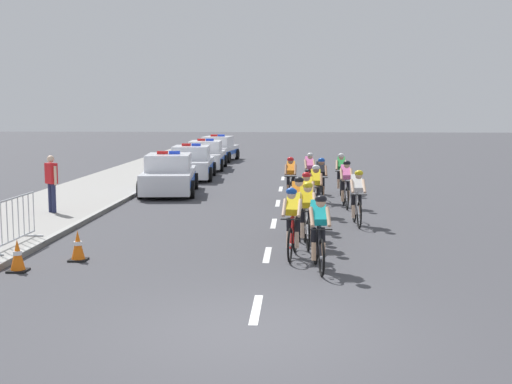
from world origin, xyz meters
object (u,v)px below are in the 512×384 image
at_px(cyclist_third, 307,213).
at_px(police_car_furthest, 218,150).
at_px(cyclist_fourth, 298,206).
at_px(police_car_third, 206,156).
at_px(cyclist_sixth, 357,197).
at_px(police_car_second, 192,164).
at_px(cyclist_twelfth, 341,173).
at_px(spectator_closest, 51,180).
at_px(cyclist_ninth, 291,178).
at_px(cyclist_tenth, 321,179).
at_px(cyclist_eighth, 346,183).
at_px(cyclist_fifth, 307,199).
at_px(cyclist_seventh, 316,189).
at_px(traffic_cone_near, 78,246).
at_px(crowd_barrier_middle, 13,222).
at_px(traffic_cone_mid, 18,256).
at_px(police_car_nearest, 169,175).
at_px(cyclist_eleventh, 309,172).
at_px(cyclist_lead, 319,231).
at_px(cyclist_second, 293,221).

height_order(cyclist_third, police_car_furthest, police_car_furthest).
bearing_deg(cyclist_fourth, police_car_third, 104.51).
bearing_deg(cyclist_sixth, police_car_second, 118.25).
bearing_deg(cyclist_twelfth, cyclist_sixth, -90.00).
bearing_deg(police_car_second, spectator_closest, -102.65).
relative_size(cyclist_ninth, cyclist_tenth, 1.00).
relative_size(cyclist_eighth, police_car_furthest, 0.38).
xyz_separation_m(cyclist_fourth, cyclist_twelfth, (1.59, 8.54, 0.00)).
relative_size(cyclist_sixth, police_car_furthest, 0.38).
xyz_separation_m(cyclist_fifth, police_car_second, (-4.99, 12.43, -0.11)).
xyz_separation_m(cyclist_ninth, police_car_second, (-4.52, 7.07, -0.11)).
distance_m(cyclist_seventh, traffic_cone_near, 8.10).
bearing_deg(cyclist_third, crowd_barrier_middle, -172.90).
xyz_separation_m(cyclist_sixth, cyclist_ninth, (-1.84, 4.75, 0.00)).
xyz_separation_m(cyclist_fifth, traffic_cone_mid, (-5.67, -5.04, -0.48)).
relative_size(cyclist_twelfth, police_car_second, 0.38).
height_order(cyclist_third, police_car_nearest, police_car_nearest).
relative_size(cyclist_third, cyclist_eleventh, 1.00).
bearing_deg(cyclist_seventh, crowd_barrier_middle, -141.90).
bearing_deg(cyclist_third, cyclist_seventh, 85.90).
bearing_deg(cyclist_eleventh, cyclist_ninth, -107.02).
distance_m(cyclist_ninth, police_car_third, 12.66).
relative_size(cyclist_sixth, cyclist_tenth, 1.00).
height_order(cyclist_tenth, police_car_second, police_car_second).
bearing_deg(cyclist_ninth, police_car_furthest, 104.63).
distance_m(police_car_second, police_car_third, 4.75).
height_order(cyclist_lead, police_car_nearest, police_car_nearest).
distance_m(cyclist_lead, police_car_second, 17.78).
bearing_deg(cyclist_eleventh, spectator_closest, -141.99).
xyz_separation_m(cyclist_second, cyclist_third, (0.31, 1.12, 0.00)).
relative_size(cyclist_second, cyclist_sixth, 1.00).
bearing_deg(cyclist_lead, police_car_furthest, 100.72).
height_order(cyclist_eighth, police_car_second, police_car_second).
bearing_deg(traffic_cone_near, cyclist_third, 19.88).
bearing_deg(cyclist_eighth, police_car_second, 126.34).
xyz_separation_m(cyclist_lead, police_car_second, (-5.16, 17.02, -0.11)).
height_order(cyclist_third, cyclist_ninth, same).
bearing_deg(cyclist_fourth, cyclist_third, -80.14).
distance_m(cyclist_twelfth, police_car_nearest, 6.36).
height_order(cyclist_eighth, cyclist_tenth, same).
height_order(cyclist_fifth, traffic_cone_mid, cyclist_fifth).
bearing_deg(cyclist_sixth, police_car_third, 110.97).
relative_size(crowd_barrier_middle, spectator_closest, 1.39).
xyz_separation_m(cyclist_fifth, cyclist_sixth, (1.36, 0.61, 0.00)).
distance_m(cyclist_ninth, police_car_nearest, 4.82).
xyz_separation_m(cyclist_seventh, traffic_cone_mid, (-5.96, -7.27, -0.48)).
distance_m(cyclist_seventh, traffic_cone_mid, 9.41).
bearing_deg(cyclist_third, cyclist_tenth, 85.55).
distance_m(cyclist_twelfth, traffic_cone_mid, 14.23).
bearing_deg(cyclist_sixth, crowd_barrier_middle, -154.68).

